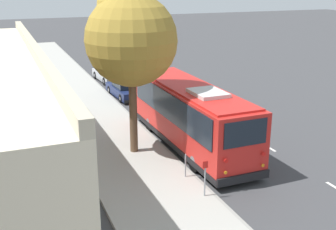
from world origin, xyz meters
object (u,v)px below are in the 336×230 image
Objects in this scene: shuttle_bus at (190,113)px; sign_post_near at (205,178)px; parked_sedan_navy at (125,89)px; street_tree at (130,34)px; parked_sedan_silver at (109,74)px; sign_post_far at (185,165)px.

shuttle_bus is 6.99× the size of sign_post_near.
shuttle_bus is at bearing -19.09° from sign_post_near.
sign_post_near reaches higher than parked_sedan_navy.
sign_post_near is (-5.21, 1.80, -0.89)m from shuttle_bus.
parked_sedan_navy is 11.74m from street_tree.
parked_sedan_silver is at bearing -0.08° from shuttle_bus.
sign_post_far is (-19.19, 1.64, 0.06)m from parked_sedan_silver.
sign_post_near is at bearing -167.99° from street_tree.
parked_sedan_navy is at bearing -5.33° from sign_post_near.
sign_post_near is (-15.61, 1.46, 0.32)m from parked_sedan_navy.
sign_post_far is (-13.80, 1.46, 0.09)m from parked_sedan_navy.
parked_sedan_silver is (5.39, -0.19, 0.02)m from parked_sedan_navy.
parked_sedan_silver is at bearing -4.47° from sign_post_near.
shuttle_bus is at bearing 176.63° from parked_sedan_silver.
street_tree is (0.25, 2.96, 4.05)m from shuttle_bus.
sign_post_near reaches higher than sign_post_far.
parked_sedan_silver reaches higher than parked_sedan_navy.
parked_sedan_silver is (15.79, 0.16, -1.20)m from shuttle_bus.
sign_post_near reaches higher than parked_sedan_silver.
shuttle_bus is at bearing -27.94° from sign_post_far.
parked_sedan_navy is at bearing 1.26° from shuttle_bus.
parked_sedan_silver is at bearing -5.05° from parked_sedan_navy.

